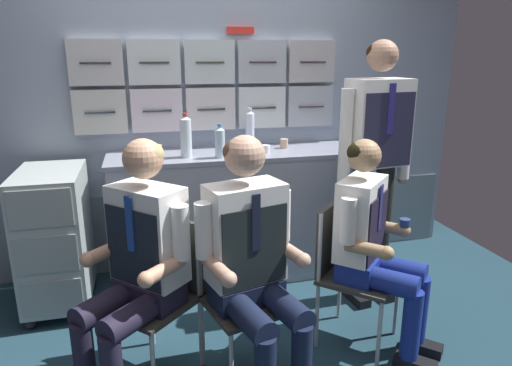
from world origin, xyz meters
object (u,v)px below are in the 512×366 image
(folding_chair_left, at_px, (162,280))
(crew_member_standing, at_px, (376,151))
(service_trolley, at_px, (55,235))
(crew_member_near_trolley, at_px, (374,240))
(crew_member_left, at_px, (138,257))
(folding_chair_near_trolley, at_px, (345,259))
(crew_member_center, at_px, (252,255))
(folding_chair_center, at_px, (238,280))
(coffee_cup_white, at_px, (284,143))
(sparkling_bottle_green, at_px, (186,136))

(folding_chair_left, xyz_separation_m, crew_member_standing, (1.41, 0.39, 0.54))
(service_trolley, relative_size, crew_member_near_trolley, 0.77)
(crew_member_left, distance_m, folding_chair_near_trolley, 1.18)
(crew_member_center, bearing_deg, folding_chair_center, 104.95)
(coffee_cup_white, bearing_deg, sparkling_bottle_green, -169.44)
(crew_member_near_trolley, height_order, coffee_cup_white, crew_member_near_trolley)
(sparkling_bottle_green, bearing_deg, folding_chair_center, -81.01)
(folding_chair_center, height_order, coffee_cup_white, coffee_cup_white)
(crew_member_left, xyz_separation_m, crew_member_center, (0.54, -0.14, 0.01))
(service_trolley, distance_m, crew_member_left, 1.08)
(service_trolley, xyz_separation_m, sparkling_bottle_green, (0.89, 0.08, 0.61))
(sparkling_bottle_green, bearing_deg, coffee_cup_white, 10.56)
(folding_chair_left, bearing_deg, service_trolley, 129.02)
(service_trolley, bearing_deg, crew_member_standing, -11.34)
(crew_member_left, xyz_separation_m, folding_chair_near_trolley, (1.15, 0.11, -0.20))
(folding_chair_near_trolley, xyz_separation_m, crew_member_near_trolley, (0.12, -0.11, 0.16))
(folding_chair_center, distance_m, crew_member_near_trolley, 0.78)
(folding_chair_left, relative_size, sparkling_bottle_green, 2.72)
(crew_member_left, height_order, coffee_cup_white, crew_member_left)
(folding_chair_near_trolley, height_order, coffee_cup_white, coffee_cup_white)
(crew_member_standing, distance_m, coffee_cup_white, 0.76)
(crew_member_near_trolley, xyz_separation_m, coffee_cup_white, (-0.17, 1.13, 0.34))
(folding_chair_left, height_order, sparkling_bottle_green, sparkling_bottle_green)
(crew_member_left, bearing_deg, coffee_cup_white, 45.83)
(folding_chair_near_trolley, distance_m, sparkling_bottle_green, 1.34)
(crew_member_left, height_order, folding_chair_center, crew_member_left)
(folding_chair_center, relative_size, crew_member_standing, 0.47)
(crew_member_left, relative_size, folding_chair_center, 1.54)
(crew_member_left, relative_size, crew_member_near_trolley, 1.04)
(service_trolley, bearing_deg, crew_member_left, -59.47)
(folding_chair_left, distance_m, sparkling_bottle_green, 1.09)
(crew_member_center, bearing_deg, crew_member_standing, 33.13)
(crew_member_near_trolley, relative_size, crew_member_standing, 0.70)
(folding_chair_left, xyz_separation_m, crew_member_center, (0.43, -0.25, 0.21))
(folding_chair_left, bearing_deg, folding_chair_near_trolley, -0.03)
(sparkling_bottle_green, bearing_deg, crew_member_center, -80.20)
(folding_chair_left, distance_m, folding_chair_center, 0.40)
(folding_chair_left, xyz_separation_m, folding_chair_center, (0.39, -0.10, 0.00))
(folding_chair_near_trolley, bearing_deg, crew_member_near_trolley, -44.55)
(crew_member_center, relative_size, crew_member_standing, 0.74)
(service_trolley, relative_size, folding_chair_left, 1.13)
(service_trolley, xyz_separation_m, crew_member_near_trolley, (1.81, -0.92, 0.16))
(folding_chair_center, bearing_deg, folding_chair_left, 166.22)
(crew_member_near_trolley, bearing_deg, service_trolley, 153.08)
(crew_member_standing, bearing_deg, crew_member_left, -161.78)
(service_trolley, bearing_deg, folding_chair_near_trolley, -25.42)
(crew_member_center, height_order, crew_member_standing, crew_member_standing)
(sparkling_bottle_green, bearing_deg, crew_member_left, -109.44)
(crew_member_left, bearing_deg, folding_chair_left, 44.29)
(crew_member_near_trolley, bearing_deg, coffee_cup_white, 98.62)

